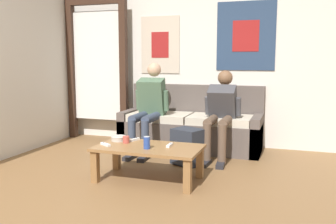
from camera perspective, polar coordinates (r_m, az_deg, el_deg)
name	(u,v)px	position (r m, az deg, el deg)	size (l,w,h in m)	color
ground_plane	(89,211)	(3.25, -11.93, -14.61)	(18.00, 18.00, 0.00)	brown
wall_back	(184,57)	(5.56, 2.50, 8.44)	(10.00, 0.07, 2.55)	silver
door_frame	(97,62)	(5.88, -10.75, 7.52)	(1.00, 0.10, 2.15)	#382319
couch	(191,128)	(5.25, 3.58, -2.39)	(1.93, 0.73, 0.87)	#564C47
coffee_table	(148,152)	(3.87, -3.00, -6.11)	(1.08, 0.59, 0.36)	olive
person_seated_adult	(149,104)	(4.98, -2.91, 1.15)	(0.47, 0.86, 1.19)	#384256
person_seated_teen	(221,110)	(4.75, 8.06, 0.28)	(0.47, 0.93, 1.10)	brown
backpack	(187,147)	(4.46, 2.94, -5.42)	(0.41, 0.39, 0.43)	#282D38
ceramic_bowl	(119,138)	(4.13, -7.52, -3.96)	(0.17, 0.17, 0.05)	#B7B2A8
pillar_candle	(126,140)	(4.02, -6.41, -4.19)	(0.07, 0.07, 0.09)	#B24C42
drink_can_blue	(147,143)	(3.74, -3.26, -4.69)	(0.07, 0.07, 0.12)	#28479E
game_controller_near_left	(105,144)	(3.93, -9.51, -4.90)	(0.14, 0.10, 0.03)	white
game_controller_near_right	(135,140)	(4.12, -5.11, -4.21)	(0.08, 0.15, 0.03)	white
game_controller_far_center	(170,145)	(3.85, 0.27, -5.07)	(0.04, 0.14, 0.03)	white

